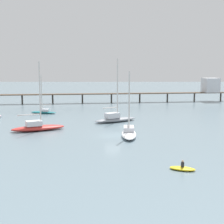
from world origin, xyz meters
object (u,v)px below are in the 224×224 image
(sailboat_teal, at_px, (44,111))
(dinghy_yellow, at_px, (182,168))
(sailboat_gray, at_px, (115,118))
(mooring_buoy_near, at_px, (0,116))
(sailboat_white, at_px, (129,132))
(pier, at_px, (174,88))
(sailboat_red, at_px, (38,127))

(sailboat_teal, relative_size, dinghy_yellow, 3.04)
(sailboat_gray, bearing_deg, mooring_buoy_near, 167.67)
(sailboat_gray, relative_size, sailboat_white, 1.23)
(pier, distance_m, sailboat_red, 58.59)
(sailboat_teal, bearing_deg, sailboat_white, -53.73)
(sailboat_gray, bearing_deg, pier, 63.02)
(sailboat_red, relative_size, mooring_buoy_near, 18.27)
(mooring_buoy_near, bearing_deg, pier, 36.30)
(sailboat_white, height_order, sailboat_red, sailboat_red)
(sailboat_white, relative_size, sailboat_teal, 1.13)
(sailboat_red, bearing_deg, sailboat_teal, 98.91)
(pier, relative_size, sailboat_white, 7.16)
(sailboat_white, bearing_deg, sailboat_gray, 98.44)
(sailboat_white, relative_size, mooring_buoy_near, 15.84)
(pier, distance_m, sailboat_teal, 45.63)
(sailboat_gray, height_order, mooring_buoy_near, sailboat_gray)
(pier, relative_size, sailboat_gray, 5.84)
(sailboat_white, height_order, sailboat_teal, sailboat_white)
(sailboat_gray, relative_size, sailboat_red, 1.06)
(pier, bearing_deg, dinghy_yellow, -100.40)
(dinghy_yellow, bearing_deg, mooring_buoy_near, 131.39)
(sailboat_teal, distance_m, dinghy_yellow, 49.53)
(sailboat_gray, height_order, dinghy_yellow, sailboat_gray)
(pier, xyz_separation_m, sailboat_teal, (-36.85, -26.64, -3.79))
(pier, height_order, mooring_buoy_near, pier)
(sailboat_gray, height_order, sailboat_teal, sailboat_gray)
(dinghy_yellow, bearing_deg, sailboat_teal, 119.00)
(sailboat_white, distance_m, sailboat_teal, 32.43)
(pier, distance_m, sailboat_white, 55.79)
(pier, bearing_deg, sailboat_red, -124.97)
(pier, height_order, sailboat_gray, sailboat_gray)
(sailboat_white, height_order, mooring_buoy_near, sailboat_white)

